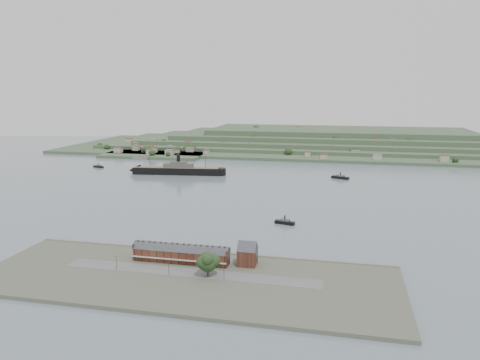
% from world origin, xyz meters
% --- Properties ---
extents(ground, '(1400.00, 1400.00, 0.00)m').
position_xyz_m(ground, '(0.00, 0.00, 0.00)').
color(ground, slate).
rests_on(ground, ground).
extents(near_shore, '(220.00, 80.00, 2.60)m').
position_xyz_m(near_shore, '(0.00, -186.75, 1.01)').
color(near_shore, '#4C5142').
rests_on(near_shore, ground).
extents(terrace_row, '(55.60, 9.80, 11.07)m').
position_xyz_m(terrace_row, '(-10.00, -168.02, 6.84)').
color(terrace_row, '#442018').
rests_on(terrace_row, ground).
extents(gabled_building, '(10.40, 10.18, 14.09)m').
position_xyz_m(gabled_building, '(27.50, -164.00, 8.19)').
color(gabled_building, '#442018').
rests_on(gabled_building, ground).
extents(far_peninsula, '(760.00, 309.00, 30.00)m').
position_xyz_m(far_peninsula, '(27.91, 393.10, 11.88)').
color(far_peninsula, '#3B5237').
rests_on(far_peninsula, ground).
extents(steamship, '(116.40, 26.25, 27.94)m').
position_xyz_m(steamship, '(-116.33, 104.48, 5.16)').
color(steamship, black).
rests_on(steamship, ground).
extents(tugboat, '(15.40, 7.47, 6.70)m').
position_xyz_m(tugboat, '(36.63, -73.03, 1.63)').
color(tugboat, black).
rests_on(tugboat, ground).
extents(ferry_west, '(16.32, 9.96, 5.93)m').
position_xyz_m(ferry_west, '(-228.40, 128.89, 1.43)').
color(ferry_west, black).
rests_on(ferry_west, ground).
extents(ferry_east, '(20.09, 13.13, 7.35)m').
position_xyz_m(ferry_east, '(74.07, 118.93, 1.77)').
color(ferry_east, black).
rests_on(ferry_east, ground).
extents(fig_tree, '(11.99, 10.38, 13.38)m').
position_xyz_m(fig_tree, '(11.02, -185.05, 10.17)').
color(fig_tree, '#432A1F').
rests_on(fig_tree, ground).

